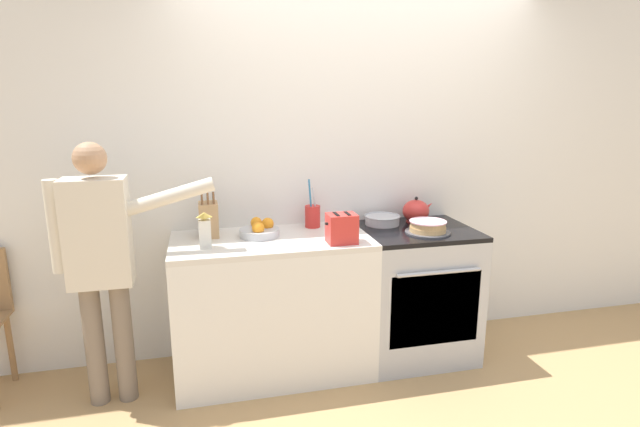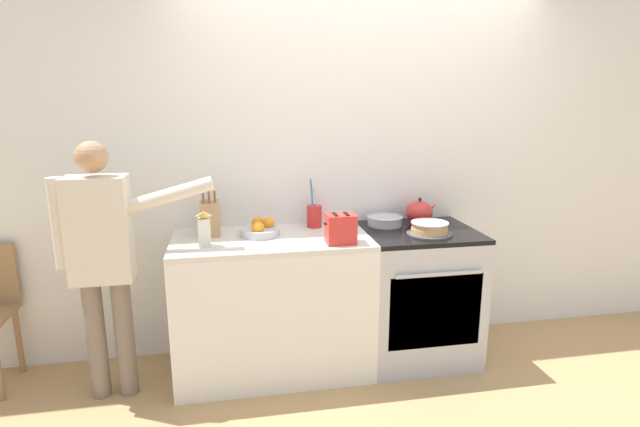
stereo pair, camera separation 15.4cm
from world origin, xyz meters
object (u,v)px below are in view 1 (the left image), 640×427
Objects in this scene: stove_range at (415,292)px; milk_carton at (205,231)px; mixing_bowl at (382,220)px; layer_cake at (428,227)px; fruit_bowl at (260,230)px; knife_block at (209,219)px; person_baker at (102,254)px; tea_kettle at (416,211)px; toaster at (342,228)px; utensil_crock at (313,216)px.

milk_carton reaches higher than stove_range.
stove_range is 3.65× the size of mixing_bowl.
fruit_bowl is (-1.07, 0.18, 0.00)m from layer_cake.
mixing_bowl is at bearing 1.33° from knife_block.
person_baker is at bearing -178.52° from milk_carton.
stove_range is 3.96× the size of tea_kettle.
person_baker reaches higher than toaster.
fruit_bowl reaches higher than mixing_bowl.
mixing_bowl is 1.17× the size of milk_carton.
tea_kettle is at bearing 10.97° from milk_carton.
person_baker is at bearing -176.45° from stove_range.
knife_block reaches higher than layer_cake.
tea_kettle is at bearing 5.58° from fruit_bowl.
person_baker reaches higher than stove_range.
stove_range is 0.51m from layer_cake.
tea_kettle is 0.74m from utensil_crock.
mixing_bowl is at bearing 42.35° from toaster.
utensil_crock reaches higher than stove_range.
person_baker reaches higher than layer_cake.
knife_block is (-1.37, 0.14, 0.57)m from stove_range.
knife_block reaches higher than stove_range.
milk_carton is at bearing -153.03° from fruit_bowl.
tea_kettle reaches higher than fruit_bowl.
fruit_bowl is (0.31, -0.07, -0.07)m from knife_block.
knife_block is at bearing 174.23° from stove_range.
tea_kettle is at bearing 70.03° from stove_range.
person_baker is (-0.60, -0.26, -0.10)m from knife_block.
stove_range is 3.10× the size of layer_cake.
knife_block is 1.62× the size of toaster.
layer_cake is 1.09m from fruit_bowl.
stove_range is 0.89m from utensil_crock.
mixing_bowl is at bearing -177.72° from tea_kettle.
milk_carton reaches higher than mixing_bowl.
stove_range is 2.75× the size of utensil_crock.
knife_block is (-1.39, 0.25, 0.07)m from layer_cake.
milk_carton reaches higher than toaster.
tea_kettle is 0.90× the size of fruit_bowl.
layer_cake is (0.02, -0.11, 0.49)m from stove_range.
person_baker is (-1.38, 0.07, -0.08)m from toaster.
person_baker is (-0.91, -0.19, -0.03)m from fruit_bowl.
toaster is at bearing -7.17° from person_baker.
layer_cake is at bearing -98.88° from tea_kettle.
toaster is at bearing -150.35° from tea_kettle.
milk_carton is at bearing -156.12° from utensil_crock.
stove_range is at bearing -0.58° from person_baker.
tea_kettle is 1.08× the size of milk_carton.
stove_range is at bearing -3.63° from fruit_bowl.
layer_cake is 0.94× the size of knife_block.
utensil_crock reaches higher than milk_carton.
utensil_crock reaches higher than fruit_bowl.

